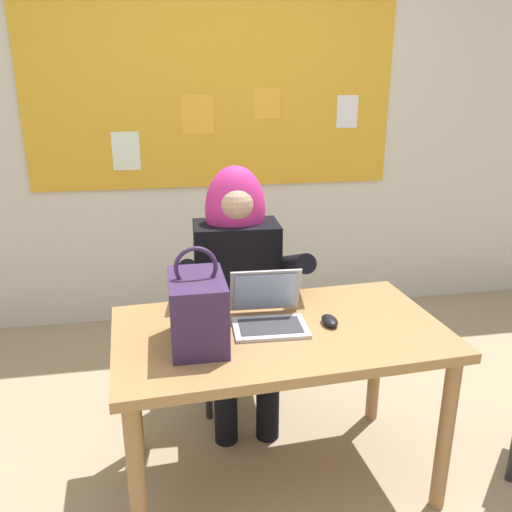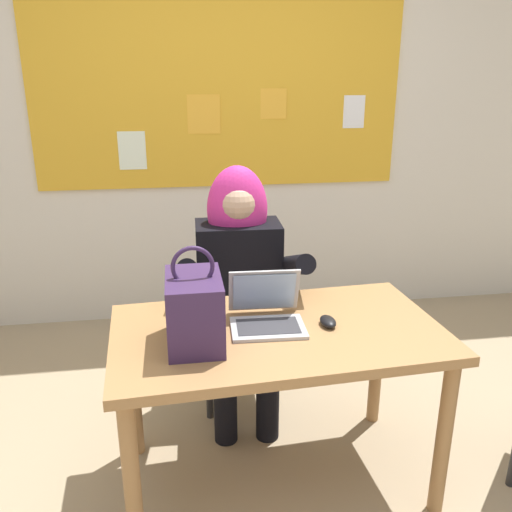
{
  "view_description": "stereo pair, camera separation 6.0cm",
  "coord_description": "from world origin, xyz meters",
  "views": [
    {
      "loc": [
        -0.38,
        -1.73,
        1.66
      ],
      "look_at": [
        0.02,
        0.43,
        0.92
      ],
      "focal_mm": 37.24,
      "sensor_mm": 36.0,
      "label": 1
    },
    {
      "loc": [
        -0.32,
        -1.74,
        1.66
      ],
      "look_at": [
        0.02,
        0.43,
        0.92
      ],
      "focal_mm": 37.24,
      "sensor_mm": 36.0,
      "label": 2
    }
  ],
  "objects": [
    {
      "name": "desk_main",
      "position": [
        0.05,
        0.11,
        0.63
      ],
      "size": [
        1.33,
        0.8,
        0.72
      ],
      "rotation": [
        0.0,
        0.0,
        0.06
      ],
      "color": "#A37547",
      "rests_on": "ground"
    },
    {
      "name": "computer_mouse",
      "position": [
        0.26,
        0.1,
        0.74
      ],
      "size": [
        0.06,
        0.11,
        0.03
      ],
      "primitive_type": "ellipsoid",
      "rotation": [
        0.0,
        0.0,
        0.02
      ],
      "color": "black",
      "rests_on": "desk_main"
    },
    {
      "name": "wall_back_bulletin",
      "position": [
        -0.0,
        1.89,
        1.34
      ],
      "size": [
        6.73,
        1.97,
        2.65
      ],
      "color": "silver",
      "rests_on": "ground"
    },
    {
      "name": "chair_at_desk",
      "position": [
        -0.02,
        0.83,
        0.51
      ],
      "size": [
        0.44,
        0.44,
        0.9
      ],
      "rotation": [
        0.0,
        0.0,
        -1.61
      ],
      "color": "#2D3347",
      "rests_on": "ground"
    },
    {
      "name": "laptop",
      "position": [
        0.02,
        0.15,
        0.77
      ],
      "size": [
        0.3,
        0.29,
        0.21
      ],
      "rotation": [
        0.0,
        0.0,
        -0.05
      ],
      "color": "#B7B7BC",
      "rests_on": "desk_main"
    },
    {
      "name": "ground_plane",
      "position": [
        0.0,
        0.0,
        0.0
      ],
      "size": [
        24.0,
        24.0,
        0.0
      ],
      "primitive_type": "plane",
      "color": "tan"
    },
    {
      "name": "person_costumed",
      "position": [
        -0.02,
        0.7,
        0.74
      ],
      "size": [
        0.61,
        0.62,
        1.25
      ],
      "rotation": [
        0.0,
        0.0,
        -1.61
      ],
      "color": "black",
      "rests_on": "ground"
    },
    {
      "name": "handbag",
      "position": [
        -0.27,
        0.04,
        0.85
      ],
      "size": [
        0.2,
        0.3,
        0.38
      ],
      "rotation": [
        0.0,
        0.0,
        0.29
      ],
      "color": "#38234C",
      "rests_on": "desk_main"
    }
  ]
}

